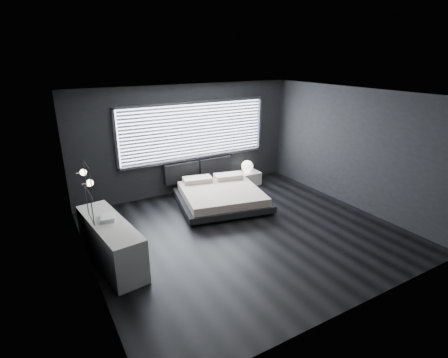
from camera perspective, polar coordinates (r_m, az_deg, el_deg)
room at (r=6.84m, az=3.56°, el=1.85°), size 6.04×6.00×2.80m
window at (r=9.16m, az=-4.73°, el=7.80°), size 4.14×0.09×1.52m
headboard at (r=9.40m, az=-4.14°, el=1.56°), size 1.96×0.16×0.52m
sconce_near at (r=5.83m, az=-21.09°, el=-0.62°), size 0.18×0.11×0.11m
sconce_far at (r=6.40m, az=-22.02°, el=1.01°), size 0.18×0.11×0.11m
wall_art_upper at (r=5.18m, az=-21.28°, el=-0.22°), size 0.01×0.48×0.48m
wall_art_lower at (r=5.57m, az=-21.12°, el=-4.00°), size 0.01×0.48×0.48m
bed at (r=8.52m, az=-0.50°, el=-2.69°), size 2.38×2.31×0.53m
nightstand at (r=9.95m, az=3.95°, el=0.22°), size 0.62×0.52×0.35m
orb_lamp at (r=9.84m, az=3.80°, el=2.09°), size 0.33×0.33×0.33m
dresser at (r=6.52m, az=-18.01°, el=-9.75°), size 0.79×2.02×0.79m
book_stack at (r=6.41m, az=-18.60°, el=-6.03°), size 0.33×0.39×0.07m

